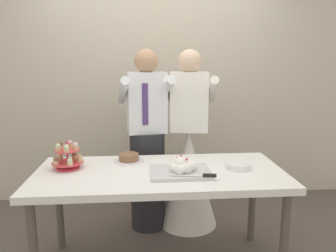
# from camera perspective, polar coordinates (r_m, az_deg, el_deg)

# --- Properties ---
(rear_wall) EXTENTS (5.20, 0.10, 2.90)m
(rear_wall) POSITION_cam_1_polar(r_m,az_deg,el_deg) (3.60, -2.72, 9.80)
(rear_wall) COLOR beige
(rear_wall) RESTS_ON ground_plane
(dessert_table) EXTENTS (1.80, 0.80, 0.78)m
(dessert_table) POSITION_cam_1_polar(r_m,az_deg,el_deg) (2.38, -1.45, -9.62)
(dessert_table) COLOR white
(dessert_table) RESTS_ON ground_plane
(cupcake_stand) EXTENTS (0.23, 0.23, 0.21)m
(cupcake_stand) POSITION_cam_1_polar(r_m,az_deg,el_deg) (2.49, -17.41, -5.25)
(cupcake_stand) COLOR #D83F4C
(cupcake_stand) RESTS_ON dessert_table
(main_cake_tray) EXTENTS (0.43, 0.31, 0.13)m
(main_cake_tray) POSITION_cam_1_polar(r_m,az_deg,el_deg) (2.28, 2.33, -7.50)
(main_cake_tray) COLOR silver
(main_cake_tray) RESTS_ON dessert_table
(plate_stack) EXTENTS (0.20, 0.19, 0.04)m
(plate_stack) POSITION_cam_1_polar(r_m,az_deg,el_deg) (2.45, 12.36, -6.86)
(plate_stack) COLOR white
(plate_stack) RESTS_ON dessert_table
(round_cake) EXTENTS (0.24, 0.24, 0.06)m
(round_cake) POSITION_cam_1_polar(r_m,az_deg,el_deg) (2.57, -6.94, -5.70)
(round_cake) COLOR white
(round_cake) RESTS_ON dessert_table
(person_groom) EXTENTS (0.52, 0.55, 1.66)m
(person_groom) POSITION_cam_1_polar(r_m,az_deg,el_deg) (2.97, -3.69, -4.38)
(person_groom) COLOR #232328
(person_groom) RESTS_ON ground_plane
(person_bride) EXTENTS (0.56, 0.56, 1.66)m
(person_bride) POSITION_cam_1_polar(r_m,az_deg,el_deg) (3.07, 3.63, -7.01)
(person_bride) COLOR white
(person_bride) RESTS_ON ground_plane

